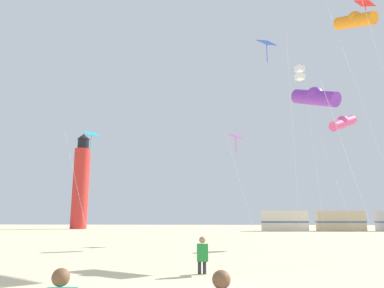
{
  "coord_description": "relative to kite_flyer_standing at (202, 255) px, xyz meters",
  "views": [
    {
      "loc": [
        1.02,
        -7.22,
        1.7
      ],
      "look_at": [
        -0.7,
        10.37,
        5.35
      ],
      "focal_mm": 33.94,
      "sensor_mm": 36.0,
      "label": 1
    }
  ],
  "objects": [
    {
      "name": "kite_flyer_standing",
      "position": [
        0.0,
        0.0,
        0.0
      ],
      "size": [
        0.37,
        0.53,
        1.16
      ],
      "rotation": [
        0.0,
        0.0,
        3.26
      ],
      "color": "#238438",
      "rests_on": "ground"
    },
    {
      "name": "kite_tube_rainbow",
      "position": [
        8.89,
        13.65,
        7.65
      ],
      "size": [
        2.99,
        2.85,
        8.97
      ],
      "color": "silver",
      "rests_on": "ground"
    },
    {
      "name": "kite_diamond_scarlet",
      "position": [
        8.69,
        7.63,
        12.33
      ],
      "size": [
        2.79,
        2.79,
        13.89
      ],
      "color": "silver",
      "rests_on": "ground"
    },
    {
      "name": "kite_tube_orange",
      "position": [
        7.94,
        7.19,
        11.74
      ],
      "size": [
        3.4,
        3.67,
        13.06
      ],
      "color": "silver",
      "rests_on": "ground"
    },
    {
      "name": "kite_tube_violet",
      "position": [
        5.03,
        5.19,
        6.74
      ],
      "size": [
        3.26,
        3.42,
        8.05
      ],
      "color": "silver",
      "rests_on": "ground"
    },
    {
      "name": "kite_diamond_magenta",
      "position": [
        1.54,
        15.86,
        7.06
      ],
      "size": [
        2.06,
        1.91,
        8.18
      ],
      "color": "silver",
      "rests_on": "ground"
    },
    {
      "name": "kite_box_white",
      "position": [
        6.79,
        16.52,
        12.6
      ],
      "size": [
        1.52,
        1.52,
        13.82
      ],
      "color": "silver",
      "rests_on": "ground"
    },
    {
      "name": "kite_diamond_blue",
      "position": [
        3.36,
        8.24,
        10.62
      ],
      "size": [
        2.06,
        2.35,
        12.01
      ],
      "color": "silver",
      "rests_on": "ground"
    },
    {
      "name": "kite_diamond_cyan",
      "position": [
        -7.71,
        9.88,
        6.11
      ],
      "size": [
        2.26,
        1.97,
        7.18
      ],
      "color": "silver",
      "rests_on": "ground"
    },
    {
      "name": "lighthouse_distant",
      "position": [
        -24.94,
        50.08,
        7.22
      ],
      "size": [
        2.8,
        2.8,
        16.8
      ],
      "color": "red",
      "rests_on": "ground"
    },
    {
      "name": "rv_van_cream",
      "position": [
        8.75,
        42.18,
        0.78
      ],
      "size": [
        6.56,
        2.71,
        2.8
      ],
      "rotation": [
        0.0,
        0.0,
        -0.06
      ],
      "color": "beige",
      "rests_on": "ground"
    },
    {
      "name": "rv_van_tan",
      "position": [
        16.63,
        42.71,
        0.78
      ],
      "size": [
        6.56,
        2.7,
        2.8
      ],
      "rotation": [
        0.0,
        0.0,
        -0.06
      ],
      "color": "#C6B28C",
      "rests_on": "ground"
    }
  ]
}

